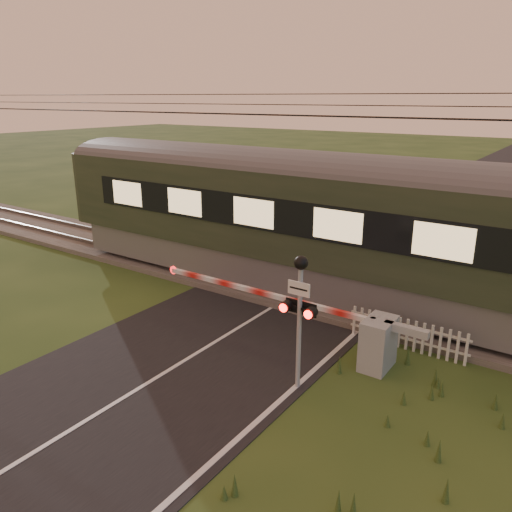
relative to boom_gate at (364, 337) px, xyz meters
The scene contains 7 objects.
ground 4.91m from the boom_gate, 136.20° to the right, with size 160.00×160.00×0.00m, color #263E17.
road 5.05m from the boom_gate, 134.14° to the right, with size 6.00×140.00×0.03m.
track_bed 4.75m from the boom_gate, 138.16° to the left, with size 140.00×3.40×0.39m.
overhead_wires 6.89m from the boom_gate, 138.16° to the left, with size 120.00×0.62×0.62m.
boom_gate is the anchor object (origin of this frame).
crossing_signal 2.37m from the boom_gate, 112.19° to the right, with size 0.76×0.34×3.00m.
picket_fence 1.42m from the boom_gate, 62.95° to the left, with size 3.01×0.07×0.82m.
Camera 1 is at (7.41, -6.71, 6.02)m, focal length 35.00 mm.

